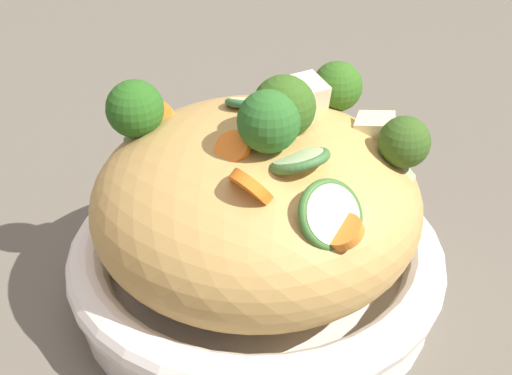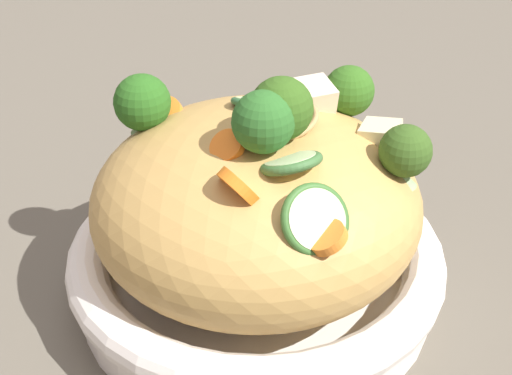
% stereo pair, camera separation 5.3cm
% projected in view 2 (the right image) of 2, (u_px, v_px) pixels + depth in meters
% --- Properties ---
extents(ground_plane, '(3.00, 3.00, 0.00)m').
position_uv_depth(ground_plane, '(256.00, 293.00, 0.58)').
color(ground_plane, '#5A5448').
extents(serving_bowl, '(0.28, 0.28, 0.05)m').
position_uv_depth(serving_bowl, '(256.00, 265.00, 0.56)').
color(serving_bowl, white).
rests_on(serving_bowl, ground_plane).
extents(noodle_heap, '(0.23, 0.23, 0.13)m').
position_uv_depth(noodle_heap, '(256.00, 202.00, 0.53)').
color(noodle_heap, tan).
rests_on(noodle_heap, serving_bowl).
extents(broccoli_florets, '(0.15, 0.23, 0.08)m').
position_uv_depth(broccoli_florets, '(276.00, 114.00, 0.50)').
color(broccoli_florets, '#8CB574').
rests_on(broccoli_florets, serving_bowl).
extents(carrot_coins, '(0.18, 0.16, 0.04)m').
position_uv_depth(carrot_coins, '(247.00, 155.00, 0.49)').
color(carrot_coins, orange).
rests_on(carrot_coins, serving_bowl).
extents(zucchini_slices, '(0.15, 0.10, 0.05)m').
position_uv_depth(zucchini_slices, '(292.00, 170.00, 0.47)').
color(zucchini_slices, beige).
rests_on(zucchini_slices, serving_bowl).
extents(chicken_chunks, '(0.06, 0.09, 0.04)m').
position_uv_depth(chicken_chunks, '(337.00, 113.00, 0.53)').
color(chicken_chunks, beige).
rests_on(chicken_chunks, serving_bowl).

